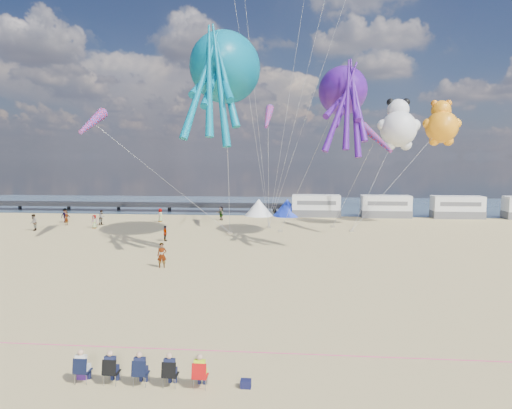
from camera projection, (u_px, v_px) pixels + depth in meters
name	position (u px, v px, depth m)	size (l,w,h in m)	color
ground	(234.00, 312.00, 24.46)	(120.00, 120.00, 0.00)	#D4BB7A
water	(277.00, 205.00, 78.94)	(120.00, 120.00, 0.00)	#39536E
pier	(93.00, 204.00, 70.41)	(60.00, 3.00, 0.50)	black
motorhome_0	(316.00, 206.00, 63.39)	(6.60, 2.50, 3.00)	silver
motorhome_1	(386.00, 206.00, 62.56)	(6.60, 2.50, 3.00)	silver
motorhome_2	(457.00, 207.00, 61.72)	(6.60, 2.50, 3.00)	silver
tent_white	(259.00, 207.00, 64.13)	(4.00, 4.00, 2.40)	white
tent_blue	(287.00, 208.00, 63.78)	(4.00, 4.00, 2.40)	#1933CC
spectator_row	(141.00, 368.00, 16.59)	(6.10, 0.90, 1.30)	black
cooler_purple	(83.00, 374.00, 17.11)	(0.40, 0.30, 0.32)	#411C6B
cooler_navy	(246.00, 384.00, 16.42)	(0.38, 0.28, 0.30)	#121439
rope_line	(219.00, 351.00, 19.50)	(0.03, 0.03, 34.00)	#F2338C
standing_person	(162.00, 255.00, 34.14)	(0.68, 0.45, 1.88)	tan
beachgoer_0	(160.00, 215.00, 58.17)	(0.63, 0.41, 1.73)	#7F6659
beachgoer_1	(33.00, 223.00, 51.14)	(0.92, 0.60, 1.88)	#7F6659
beachgoer_2	(65.00, 215.00, 57.52)	(0.88, 0.69, 1.82)	#7F6659
beachgoer_3	(165.00, 233.00, 44.87)	(0.99, 0.57, 1.53)	#7F6659
beachgoer_4	(221.00, 213.00, 59.76)	(1.06, 0.44, 1.80)	#7F6659
beachgoer_5	(66.00, 218.00, 55.29)	(1.55, 0.49, 1.67)	#7F6659
beachgoer_6	(94.00, 222.00, 52.90)	(0.58, 0.38, 1.59)	#7F6659
beachgoer_7	(102.00, 218.00, 55.64)	(0.88, 0.57, 1.79)	#7F6659
sandbag_a	(230.00, 233.00, 49.13)	(0.50, 0.35, 0.22)	gray
sandbag_b	(280.00, 231.00, 50.27)	(0.50, 0.35, 0.22)	gray
sandbag_c	(352.00, 231.00, 50.47)	(0.50, 0.35, 0.22)	gray
sandbag_d	(333.00, 227.00, 53.63)	(0.50, 0.35, 0.22)	gray
sandbag_e	(269.00, 227.00, 52.99)	(0.50, 0.35, 0.22)	gray
kite_octopus_teal	(225.00, 68.00, 42.39)	(4.93, 11.49, 13.14)	#036B88
kite_octopus_purple	(343.00, 91.00, 43.14)	(4.13, 9.64, 11.02)	#43107F
kite_panda	(399.00, 129.00, 51.38)	(4.93, 4.64, 6.96)	silver
kite_teddy_orange	(442.00, 127.00, 52.93)	(4.50, 4.23, 6.35)	orange
windsock_left	(92.00, 122.00, 43.55)	(1.10, 6.53, 6.53)	red
windsock_mid	(376.00, 138.00, 47.19)	(1.00, 6.66, 6.66)	red
windsock_right	(268.00, 117.00, 49.08)	(0.90, 5.18, 5.18)	red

